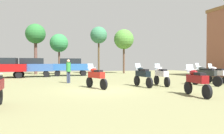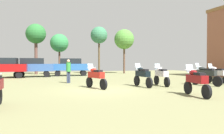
{
  "view_description": "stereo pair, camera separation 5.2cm",
  "coord_description": "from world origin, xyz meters",
  "px_view_note": "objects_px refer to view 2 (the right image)",
  "views": [
    {
      "loc": [
        -3.38,
        -12.39,
        1.59
      ],
      "look_at": [
        2.01,
        3.85,
        1.23
      ],
      "focal_mm": 36.24,
      "sensor_mm": 36.0,
      "label": 1
    },
    {
      "loc": [
        -3.33,
        -12.4,
        1.59
      ],
      "look_at": [
        2.01,
        3.85,
        1.23
      ],
      "focal_mm": 36.24,
      "sensor_mm": 36.0,
      "label": 2
    }
  ],
  "objects_px": {
    "motorcycle_6": "(206,74)",
    "tree_6": "(99,36)",
    "car_1": "(5,66)",
    "tree_5": "(124,40)",
    "motorcycle_2": "(217,74)",
    "motorcycle_10": "(96,76)",
    "car_2": "(71,66)",
    "car_3": "(32,66)",
    "tree_3": "(36,35)",
    "tree_4": "(59,43)",
    "motorcycle_4": "(161,75)",
    "motorcycle_11": "(142,75)",
    "motorcycle_9": "(196,81)",
    "person_1": "(68,69)"
  },
  "relations": [
    {
      "from": "motorcycle_4",
      "to": "tree_4",
      "type": "distance_m",
      "value": 17.52
    },
    {
      "from": "car_2",
      "to": "car_3",
      "type": "distance_m",
      "value": 4.3
    },
    {
      "from": "tree_5",
      "to": "car_3",
      "type": "bearing_deg",
      "value": -160.42
    },
    {
      "from": "car_1",
      "to": "tree_5",
      "type": "relative_size",
      "value": 0.72
    },
    {
      "from": "tree_4",
      "to": "motorcycle_4",
      "type": "bearing_deg",
      "value": -72.48
    },
    {
      "from": "motorcycle_6",
      "to": "person_1",
      "type": "distance_m",
      "value": 9.73
    },
    {
      "from": "car_1",
      "to": "motorcycle_4",
      "type": "bearing_deg",
      "value": -131.27
    },
    {
      "from": "motorcycle_11",
      "to": "tree_3",
      "type": "height_order",
      "value": "tree_3"
    },
    {
      "from": "motorcycle_9",
      "to": "tree_3",
      "type": "xyz_separation_m",
      "value": [
        -7.16,
        22.35,
        4.43
      ]
    },
    {
      "from": "car_3",
      "to": "motorcycle_11",
      "type": "bearing_deg",
      "value": -150.6
    },
    {
      "from": "motorcycle_11",
      "to": "tree_3",
      "type": "xyz_separation_m",
      "value": [
        -6.57,
        17.93,
        4.42
      ]
    },
    {
      "from": "motorcycle_9",
      "to": "tree_4",
      "type": "height_order",
      "value": "tree_4"
    },
    {
      "from": "motorcycle_11",
      "to": "motorcycle_2",
      "type": "bearing_deg",
      "value": -4.03
    },
    {
      "from": "motorcycle_4",
      "to": "tree_5",
      "type": "height_order",
      "value": "tree_5"
    },
    {
      "from": "tree_3",
      "to": "tree_6",
      "type": "xyz_separation_m",
      "value": [
        8.22,
        -0.97,
        0.08
      ]
    },
    {
      "from": "motorcycle_11",
      "to": "motorcycle_9",
      "type": "bearing_deg",
      "value": -86.08
    },
    {
      "from": "motorcycle_2",
      "to": "motorcycle_6",
      "type": "distance_m",
      "value": 1.65
    },
    {
      "from": "motorcycle_6",
      "to": "motorcycle_10",
      "type": "xyz_separation_m",
      "value": [
        -7.41,
        0.71,
        -0.02
      ]
    },
    {
      "from": "motorcycle_10",
      "to": "car_2",
      "type": "bearing_deg",
      "value": 70.81
    },
    {
      "from": "tree_5",
      "to": "car_1",
      "type": "bearing_deg",
      "value": -160.97
    },
    {
      "from": "motorcycle_6",
      "to": "tree_6",
      "type": "xyz_separation_m",
      "value": [
        -2.71,
        17.62,
        4.49
      ]
    },
    {
      "from": "tree_3",
      "to": "tree_4",
      "type": "bearing_deg",
      "value": -25.29
    },
    {
      "from": "motorcycle_4",
      "to": "car_1",
      "type": "bearing_deg",
      "value": 138.65
    },
    {
      "from": "motorcycle_6",
      "to": "tree_6",
      "type": "height_order",
      "value": "tree_6"
    },
    {
      "from": "car_2",
      "to": "tree_4",
      "type": "height_order",
      "value": "tree_4"
    },
    {
      "from": "car_3",
      "to": "person_1",
      "type": "bearing_deg",
      "value": -161.62
    },
    {
      "from": "person_1",
      "to": "tree_3",
      "type": "xyz_separation_m",
      "value": [
        -2.4,
        13.92,
        4.11
      ]
    },
    {
      "from": "motorcycle_9",
      "to": "car_3",
      "type": "xyz_separation_m",
      "value": [
        -7.52,
        16.77,
        0.45
      ]
    },
    {
      "from": "car_3",
      "to": "tree_3",
      "type": "xyz_separation_m",
      "value": [
        0.36,
        5.59,
        3.98
      ]
    },
    {
      "from": "motorcycle_2",
      "to": "tree_5",
      "type": "height_order",
      "value": "tree_5"
    },
    {
      "from": "motorcycle_10",
      "to": "tree_4",
      "type": "height_order",
      "value": "tree_4"
    },
    {
      "from": "tree_3",
      "to": "tree_6",
      "type": "relative_size",
      "value": 1.02
    },
    {
      "from": "motorcycle_4",
      "to": "tree_6",
      "type": "distance_m",
      "value": 17.39
    },
    {
      "from": "motorcycle_9",
      "to": "car_1",
      "type": "height_order",
      "value": "car_1"
    },
    {
      "from": "motorcycle_11",
      "to": "car_3",
      "type": "relative_size",
      "value": 0.52
    },
    {
      "from": "motorcycle_11",
      "to": "person_1",
      "type": "relative_size",
      "value": 1.26
    },
    {
      "from": "motorcycle_9",
      "to": "car_1",
      "type": "bearing_deg",
      "value": 130.28
    },
    {
      "from": "car_2",
      "to": "car_3",
      "type": "xyz_separation_m",
      "value": [
        -4.19,
        -0.98,
        0.0
      ]
    },
    {
      "from": "person_1",
      "to": "tree_6",
      "type": "relative_size",
      "value": 0.28
    },
    {
      "from": "motorcycle_4",
      "to": "motorcycle_10",
      "type": "distance_m",
      "value": 4.53
    },
    {
      "from": "tree_4",
      "to": "tree_6",
      "type": "height_order",
      "value": "tree_6"
    },
    {
      "from": "car_1",
      "to": "person_1",
      "type": "height_order",
      "value": "car_1"
    },
    {
      "from": "person_1",
      "to": "motorcycle_6",
      "type": "bearing_deg",
      "value": 119.32
    },
    {
      "from": "tree_6",
      "to": "car_2",
      "type": "bearing_deg",
      "value": -140.37
    },
    {
      "from": "motorcycle_11",
      "to": "tree_5",
      "type": "bearing_deg",
      "value": 68.88
    },
    {
      "from": "motorcycle_4",
      "to": "car_3",
      "type": "bearing_deg",
      "value": 129.39
    },
    {
      "from": "tree_4",
      "to": "motorcycle_2",
      "type": "bearing_deg",
      "value": -59.99
    },
    {
      "from": "car_2",
      "to": "tree_4",
      "type": "xyz_separation_m",
      "value": [
        -0.97,
        3.25,
        2.83
      ]
    },
    {
      "from": "motorcycle_2",
      "to": "motorcycle_4",
      "type": "height_order",
      "value": "same"
    },
    {
      "from": "motorcycle_11",
      "to": "car_2",
      "type": "relative_size",
      "value": 0.5
    }
  ]
}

